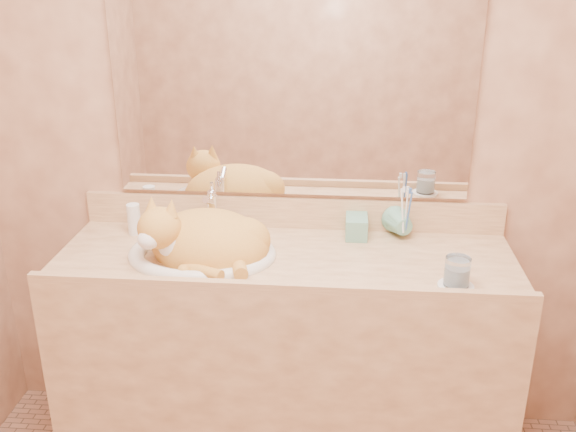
# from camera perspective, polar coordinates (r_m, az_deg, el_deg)

# --- Properties ---
(wall_back) EXTENTS (2.40, 0.02, 2.50)m
(wall_back) POSITION_cam_1_polar(r_m,az_deg,el_deg) (2.37, 0.35, 8.09)
(wall_back) COLOR #915C42
(wall_back) RESTS_ON ground
(vanity_counter) EXTENTS (1.60, 0.55, 0.85)m
(vanity_counter) POSITION_cam_1_polar(r_m,az_deg,el_deg) (2.45, -0.24, -12.60)
(vanity_counter) COLOR #9D6E46
(vanity_counter) RESTS_ON floor
(mirror) EXTENTS (1.30, 0.02, 0.80)m
(mirror) POSITION_cam_1_polar(r_m,az_deg,el_deg) (2.33, 0.33, 11.37)
(mirror) COLOR white
(mirror) RESTS_ON wall_back
(sink_basin) EXTENTS (0.58, 0.52, 0.16)m
(sink_basin) POSITION_cam_1_polar(r_m,az_deg,el_deg) (2.23, -7.71, -1.66)
(sink_basin) COLOR white
(sink_basin) RESTS_ON vanity_counter
(faucet) EXTENTS (0.05, 0.13, 0.19)m
(faucet) POSITION_cam_1_polar(r_m,az_deg,el_deg) (2.40, -6.75, 0.49)
(faucet) COLOR white
(faucet) RESTS_ON vanity_counter
(cat) EXTENTS (0.51, 0.45, 0.24)m
(cat) POSITION_cam_1_polar(r_m,az_deg,el_deg) (2.22, -7.63, -1.94)
(cat) COLOR #C27E2C
(cat) RESTS_ON sink_basin
(soap_dispenser) EXTENTS (0.08, 0.08, 0.18)m
(soap_dispenser) POSITION_cam_1_polar(r_m,az_deg,el_deg) (2.32, 6.18, -0.39)
(soap_dispenser) COLOR #65A288
(soap_dispenser) RESTS_ON vanity_counter
(toothbrush_cup) EXTENTS (0.13, 0.13, 0.10)m
(toothbrush_cup) POSITION_cam_1_polar(r_m,az_deg,el_deg) (2.38, 10.32, -1.13)
(toothbrush_cup) COLOR #65A288
(toothbrush_cup) RESTS_ON vanity_counter
(toothbrushes) EXTENTS (0.03, 0.03, 0.21)m
(toothbrushes) POSITION_cam_1_polar(r_m,az_deg,el_deg) (2.35, 10.45, 0.60)
(toothbrushes) COLOR white
(toothbrushes) RESTS_ON toothbrush_cup
(saucer) EXTENTS (0.11, 0.11, 0.01)m
(saucer) POSITION_cam_1_polar(r_m,az_deg,el_deg) (2.10, 14.67, -6.07)
(saucer) COLOR white
(saucer) RESTS_ON vanity_counter
(water_glass) EXTENTS (0.08, 0.08, 0.09)m
(water_glass) POSITION_cam_1_polar(r_m,az_deg,el_deg) (2.07, 14.81, -4.80)
(water_glass) COLOR white
(water_glass) RESTS_ON saucer
(lotion_bottle) EXTENTS (0.05, 0.05, 0.12)m
(lotion_bottle) POSITION_cam_1_polar(r_m,az_deg,el_deg) (2.47, -13.53, -0.27)
(lotion_bottle) COLOR white
(lotion_bottle) RESTS_ON vanity_counter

